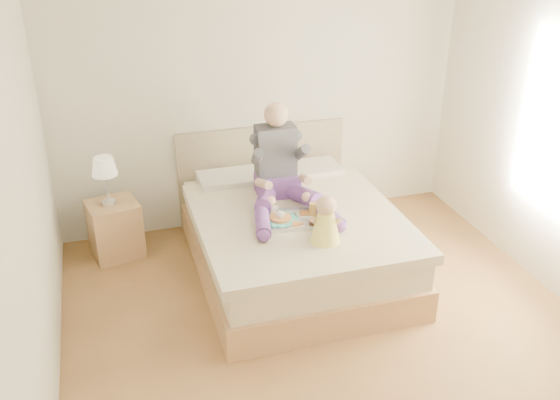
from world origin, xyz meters
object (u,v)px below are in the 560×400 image
object	(u,v)px
bed	(291,235)
nightstand	(115,229)
adult	(281,173)
baby	(326,223)
tray	(292,218)

from	to	relation	value
bed	nightstand	size ratio (longest dim) A/B	4.08
nightstand	bed	bearing A→B (deg)	-35.01
adult	baby	world-z (taller)	adult
bed	baby	size ratio (longest dim) A/B	5.58
bed	adult	xyz separation A→B (m)	(-0.06, 0.14, 0.55)
nightstand	baby	size ratio (longest dim) A/B	1.37
bed	tray	bearing A→B (deg)	-107.53
baby	bed	bearing A→B (deg)	114.30
adult	baby	xyz separation A→B (m)	(0.12, -0.80, -0.10)
baby	tray	bearing A→B (deg)	130.09
adult	tray	size ratio (longest dim) A/B	2.04
tray	nightstand	bearing A→B (deg)	156.43
adult	baby	size ratio (longest dim) A/B	2.69
nightstand	baby	xyz separation A→B (m)	(1.56, -1.30, 0.50)
adult	tray	xyz separation A→B (m)	(-0.03, -0.41, -0.22)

